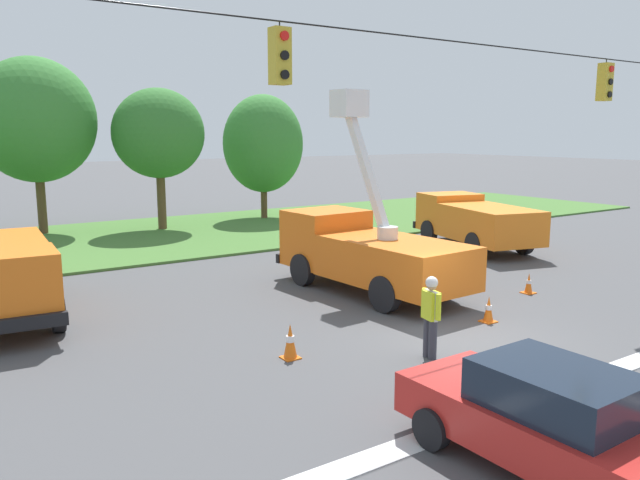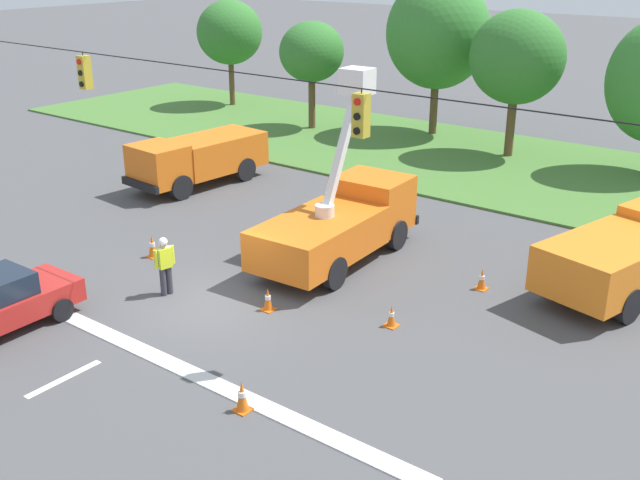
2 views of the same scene
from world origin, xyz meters
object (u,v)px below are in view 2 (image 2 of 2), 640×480
road_worker (165,263)px  traffic_cone_mid_left (242,396)px  utility_truck_support_far (630,254)px  traffic_cone_mid_right (391,316)px  utility_truck_support_near (198,157)px  traffic_cone_lane_edge_a (152,246)px  traffic_cone_near_bucket (482,279)px  tree_far_west (230,33)px  tree_west (312,52)px  traffic_cone_far_left (268,299)px  tree_east (517,58)px  utility_truck_bucket_lift (341,220)px  tree_centre (438,33)px

road_worker → traffic_cone_mid_left: 6.51m
traffic_cone_mid_left → utility_truck_support_far: bearing=67.1°
traffic_cone_mid_left → traffic_cone_mid_right: bearing=84.6°
utility_truck_support_near → traffic_cone_lane_edge_a: (4.57, -6.52, -0.82)m
traffic_cone_mid_right → traffic_cone_near_bucket: size_ratio=0.94×
traffic_cone_mid_right → tree_far_west: bearing=141.5°
tree_far_west → road_worker: 27.63m
tree_west → traffic_cone_far_left: 22.33m
road_worker → traffic_cone_mid_right: size_ratio=2.89×
traffic_cone_lane_edge_a → traffic_cone_far_left: (5.49, -0.60, -0.05)m
tree_east → utility_truck_support_far: bearing=-52.9°
tree_far_west → tree_west: tree_far_west is taller
utility_truck_support_near → road_worker: 10.77m
utility_truck_bucket_lift → traffic_cone_near_bucket: utility_truck_bucket_lift is taller
tree_far_west → traffic_cone_mid_right: (23.70, -18.84, -4.22)m
tree_west → traffic_cone_mid_left: tree_west is taller
traffic_cone_far_left → tree_centre: bearing=107.5°
tree_east → traffic_cone_near_bucket: 15.98m
utility_truck_support_far → tree_west: bearing=151.7°
tree_west → traffic_cone_near_bucket: size_ratio=8.91×
traffic_cone_lane_edge_a → tree_east: bearing=77.8°
utility_truck_support_near → traffic_cone_mid_right: utility_truck_support_near is taller
tree_far_west → utility_truck_support_far: 30.94m
traffic_cone_mid_right → traffic_cone_near_bucket: traffic_cone_near_bucket is taller
tree_east → utility_truck_bucket_lift: size_ratio=1.02×
utility_truck_support_near → tree_far_west: bearing=128.7°
road_worker → traffic_cone_mid_right: bearing=20.1°
utility_truck_support_far → traffic_cone_near_bucket: (-3.39, -2.44, -0.86)m
tree_east → utility_truck_bucket_lift: (0.88, -14.92, -3.38)m
traffic_cone_mid_left → traffic_cone_lane_edge_a: bearing=150.8°
tree_far_west → traffic_cone_far_left: (20.46, -20.11, -4.19)m
tree_centre → tree_east: (5.12, -1.78, -0.60)m
tree_centre → traffic_cone_mid_right: tree_centre is taller
tree_east → utility_truck_support_far: tree_east is taller
tree_far_west → traffic_cone_far_left: bearing=-44.5°
tree_centre → traffic_cone_mid_left: 27.09m
tree_west → utility_truck_bucket_lift: 18.49m
tree_east → traffic_cone_mid_left: bearing=-79.7°
tree_east → utility_truck_bucket_lift: bearing=-86.6°
road_worker → traffic_cone_lane_edge_a: road_worker is taller
utility_truck_support_near → traffic_cone_far_left: bearing=-35.3°
road_worker → traffic_cone_mid_right: 6.69m
traffic_cone_mid_left → traffic_cone_near_bucket: (1.37, 8.86, -0.05)m
tree_far_west → tree_centre: 13.92m
traffic_cone_near_bucket → traffic_cone_lane_edge_a: (-9.61, -4.25, 0.06)m
tree_west → utility_truck_bucket_lift: utility_truck_bucket_lift is taller
tree_far_west → tree_centre: tree_centre is taller
tree_east → road_worker: 20.58m
utility_truck_bucket_lift → traffic_cone_far_left: utility_truck_bucket_lift is taller
tree_east → traffic_cone_mid_right: bearing=-75.3°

